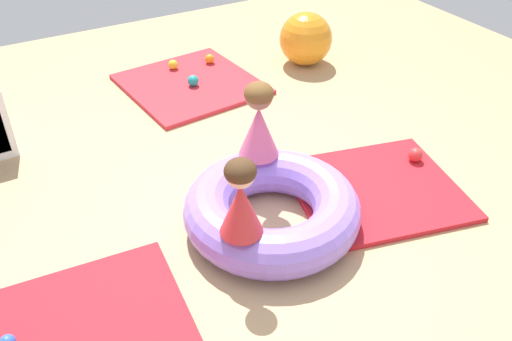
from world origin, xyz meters
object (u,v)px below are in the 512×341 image
object	(u,v)px
exercise_ball_large	(306,39)
play_ball_teal	(193,81)
inflatable_cushion	(271,209)
play_ball_orange	(210,59)
child_in_pink	(259,121)
play_ball_red	(416,155)
play_ball_yellow_second	(173,65)
child_in_red	(241,198)

from	to	relation	value
exercise_ball_large	play_ball_teal	bearing A→B (deg)	178.72
inflatable_cushion	play_ball_orange	world-z (taller)	inflatable_cushion
child_in_pink	play_ball_red	xyz separation A→B (m)	(1.18, -0.33, -0.47)
play_ball_orange	play_ball_yellow_second	bearing A→B (deg)	171.66
child_in_red	play_ball_red	distance (m)	1.75
child_in_red	play_ball_yellow_second	world-z (taller)	child_in_red
play_ball_red	child_in_pink	bearing A→B (deg)	164.56
play_ball_yellow_second	inflatable_cushion	bearing A→B (deg)	-97.74
child_in_pink	child_in_red	distance (m)	0.80
child_in_red	play_ball_teal	bearing A→B (deg)	-156.88
play_ball_teal	play_ball_yellow_second	bearing A→B (deg)	93.17
inflatable_cushion	play_ball_yellow_second	bearing A→B (deg)	82.26
child_in_red	exercise_ball_large	size ratio (longest dim) A/B	0.93
inflatable_cushion	play_ball_teal	xyz separation A→B (m)	(0.36, 2.04, -0.06)
child_in_pink	play_ball_orange	xyz separation A→B (m)	(0.58, 2.02, -0.48)
inflatable_cushion	child_in_pink	xyz separation A→B (m)	(0.13, 0.40, 0.42)
play_ball_red	child_in_red	bearing A→B (deg)	-169.29
inflatable_cushion	play_ball_teal	distance (m)	2.08
play_ball_red	exercise_ball_large	xyz separation A→B (m)	(0.29, 1.94, 0.17)
child_in_pink	play_ball_orange	size ratio (longest dim) A/B	5.67
child_in_red	play_ball_red	size ratio (longest dim) A/B	4.48
play_ball_orange	exercise_ball_large	xyz separation A→B (m)	(0.89, -0.41, 0.18)
play_ball_red	play_ball_teal	xyz separation A→B (m)	(-0.95, 1.97, -0.00)
play_ball_orange	exercise_ball_large	bearing A→B (deg)	-24.55
child_in_pink	play_ball_yellow_second	world-z (taller)	child_in_pink
child_in_red	play_ball_teal	distance (m)	2.43
child_in_red	play_ball_teal	size ratio (longest dim) A/B	4.73
inflatable_cushion	play_ball_yellow_second	xyz separation A→B (m)	(0.34, 2.48, -0.07)
inflatable_cushion	child_in_red	distance (m)	0.58
child_in_pink	exercise_ball_large	distance (m)	2.20
play_ball_red	play_ball_orange	bearing A→B (deg)	104.38
play_ball_orange	play_ball_yellow_second	size ratio (longest dim) A/B	1.01
child_in_red	exercise_ball_large	world-z (taller)	child_in_red
play_ball_yellow_second	exercise_ball_large	bearing A→B (deg)	-20.03
child_in_pink	play_ball_red	world-z (taller)	child_in_pink
inflatable_cushion	play_ball_yellow_second	size ratio (longest dim) A/B	12.10
child_in_pink	play_ball_orange	world-z (taller)	child_in_pink
child_in_pink	exercise_ball_large	xyz separation A→B (m)	(1.47, 1.62, -0.30)
play_ball_yellow_second	exercise_ball_large	world-z (taller)	exercise_ball_large
play_ball_red	exercise_ball_large	bearing A→B (deg)	81.63
child_in_pink	child_in_red	size ratio (longest dim) A/B	1.10
child_in_red	inflatable_cushion	bearing A→B (deg)	165.27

